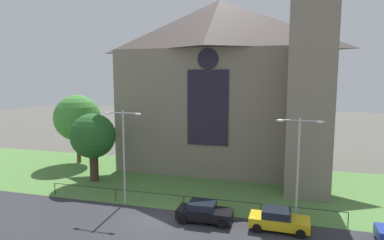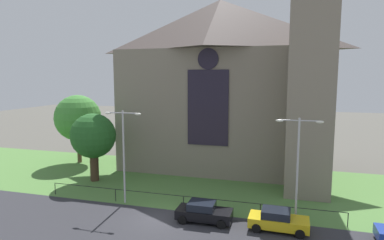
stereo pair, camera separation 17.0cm
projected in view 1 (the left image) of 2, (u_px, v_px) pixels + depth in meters
name	position (u px, v px, depth m)	size (l,w,h in m)	color
ground	(192.00, 181.00, 35.40)	(160.00, 160.00, 0.00)	#56544C
road_asphalt	(147.00, 230.00, 23.94)	(120.00, 8.00, 0.01)	#2D2D33
grass_verge	(187.00, 187.00, 33.49)	(120.00, 20.00, 0.01)	#517F3D
church_building	(224.00, 83.00, 39.84)	(23.20, 16.20, 26.00)	gray
iron_railing	(184.00, 198.00, 27.75)	(25.26, 0.07, 1.13)	black
tree_left_far	(77.00, 118.00, 42.31)	(5.81, 5.81, 8.69)	brown
tree_left_near	(93.00, 136.00, 34.87)	(4.70, 4.70, 7.19)	#423021
streetlamp_near	(124.00, 145.00, 28.54)	(3.37, 0.26, 8.12)	#B2B2B7
streetlamp_far	(298.00, 156.00, 24.74)	(3.37, 0.26, 7.98)	#B2B2B7
parked_car_black	(204.00, 212.00, 25.38)	(4.22, 2.07, 1.51)	black
parked_car_yellow	(278.00, 220.00, 23.97)	(4.25, 2.11, 1.51)	gold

